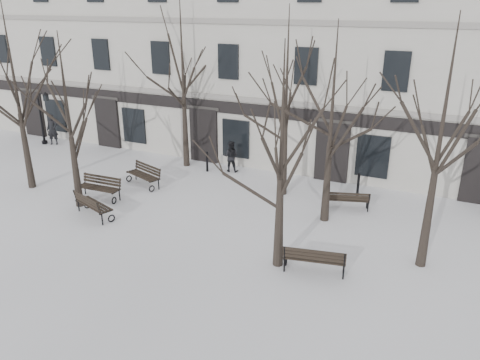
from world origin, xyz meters
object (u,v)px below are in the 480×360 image
Objects in this scene: tree_1 at (66,102)px; bench_2 at (314,259)px; bench_0 at (99,187)px; bench_4 at (348,199)px; tree_0 at (13,75)px; bench_1 at (92,205)px; lamp_post at (43,114)px; tree_2 at (282,133)px; tree_3 at (444,118)px; bench_3 at (144,174)px.

bench_2 is (10.62, -0.94, -3.95)m from tree_1.
bench_0 is 1.12× the size of bench_4.
tree_0 reaches higher than bench_4.
bench_1 reaches higher than bench_2.
lamp_post is (-8.64, 5.26, 1.32)m from bench_0.
bench_0 is 0.98× the size of bench_2.
tree_2 is 0.91× the size of tree_3.
tree_0 is 4.05× the size of bench_2.
bench_3 is (-12.60, 2.08, -4.44)m from tree_3.
bench_2 is at bearing -5.04° from tree_1.
tree_1 is 3.97× the size of bench_4.
tree_2 is at bearing -22.00° from lamp_post.
bench_3 is 0.64× the size of lamp_post.
tree_3 is (4.31, 1.99, 0.46)m from tree_2.
tree_1 is at bearing -106.57° from bench_0.
tree_0 reaches higher than bench_2.
bench_4 is at bearing -5.54° from lamp_post.
tree_3 is at bearing 24.74° from tree_2.
tree_2 is at bearing -12.06° from bench_2.
tree_1 is 10.78m from lamp_post.
bench_1 is 10.50m from bench_4.
bench_4 is (9.39, 1.28, -0.07)m from bench_3.
tree_0 is 15.31m from bench_4.
bench_2 is (14.19, -1.63, -4.69)m from tree_0.
tree_3 reaches higher than tree_1.
tree_0 is 6.05m from bench_0.
bench_2 is at bearing -162.57° from bench_1.
tree_2 is 10.06m from bench_3.
tree_2 reaches higher than bench_1.
tree_3 is 22.90m from lamp_post.
bench_0 is 0.63× the size of lamp_post.
bench_3 is (0.84, 2.15, -0.01)m from bench_0.
tree_0 is 17.27m from tree_3.
tree_0 is 1.16× the size of tree_1.
lamp_post is (-9.48, 3.11, 1.33)m from bench_3.
tree_0 is 4.13× the size of bench_0.
tree_0 is at bearing 169.01° from tree_1.
bench_1 is at bearing -26.59° from tree_1.
bench_1 is (4.87, -1.34, -4.69)m from tree_0.
bench_2 is (1.24, -0.01, -3.98)m from tree_2.
bench_0 is at bearing -21.95° from bench_2.
tree_1 is at bearing -36.73° from lamp_post.
tree_2 is (9.39, -0.92, 0.03)m from tree_1.
tree_2 is 19.35m from lamp_post.
bench_1 reaches higher than bench_3.
tree_3 is at bearing -152.94° from bench_1.
bench_0 is at bearing -31.33° from lamp_post.
lamp_post is (-18.88, 1.83, 1.40)m from bench_4.
lamp_post is (-8.38, 6.26, -2.62)m from tree_1.
bench_3 is (1.10, 3.15, -3.95)m from tree_1.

